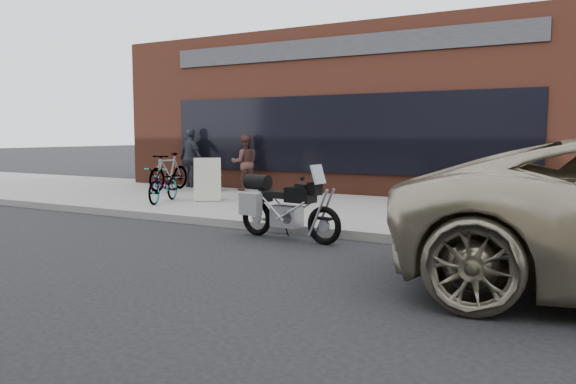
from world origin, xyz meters
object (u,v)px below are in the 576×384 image
at_px(cafe_patron_left, 245,163).
at_px(motorcycle, 282,206).
at_px(cafe_patron_right, 191,158).
at_px(bicycle_front, 164,185).
at_px(bicycle_rear, 169,172).
at_px(sandwich_sign, 207,179).
at_px(cafe_table, 209,176).

bearing_deg(cafe_patron_left, motorcycle, 89.47).
xyz_separation_m(motorcycle, cafe_patron_right, (-5.99, 5.06, 0.48)).
height_order(motorcycle, bicycle_front, motorcycle).
relative_size(bicycle_front, cafe_patron_right, 0.89).
relative_size(motorcycle, bicycle_rear, 1.13).
bearing_deg(sandwich_sign, motorcycle, -72.71).
bearing_deg(motorcycle, bicycle_front, 163.06).
height_order(motorcycle, cafe_patron_right, cafe_patron_right).
bearing_deg(bicycle_rear, motorcycle, -39.30).
relative_size(bicycle_rear, cafe_patron_right, 1.00).
xyz_separation_m(bicycle_front, sandwich_sign, (0.62, 0.81, 0.10)).
xyz_separation_m(bicycle_front, cafe_patron_left, (0.10, 3.17, 0.37)).
bearing_deg(bicycle_front, cafe_patron_right, 100.99).
distance_m(bicycle_rear, cafe_patron_left, 2.09).
bearing_deg(cafe_patron_right, cafe_patron_left, -161.61).
distance_m(bicycle_front, cafe_table, 2.75).
distance_m(bicycle_rear, cafe_patron_right, 1.16).
height_order(motorcycle, sandwich_sign, motorcycle).
bearing_deg(sandwich_sign, bicycle_front, -163.38).
xyz_separation_m(bicycle_rear, cafe_patron_left, (1.76, 1.10, 0.25)).
relative_size(motorcycle, bicycle_front, 1.28).
xyz_separation_m(motorcycle, bicycle_front, (-4.19, 1.89, 0.02)).
bearing_deg(bicycle_front, bicycle_rear, 110.39).
xyz_separation_m(cafe_table, cafe_patron_right, (-1.04, 0.53, 0.46)).
relative_size(bicycle_front, sandwich_sign, 1.53).
relative_size(cafe_table, cafe_patron_right, 0.44).
xyz_separation_m(sandwich_sign, cafe_patron_right, (-2.42, 2.36, 0.36)).
distance_m(motorcycle, bicycle_rear, 7.07).
relative_size(bicycle_rear, cafe_patron_left, 1.12).
bearing_deg(motorcycle, cafe_table, 144.82).
bearing_deg(cafe_patron_right, bicycle_front, 137.86).
bearing_deg(sandwich_sign, bicycle_rear, 115.55).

